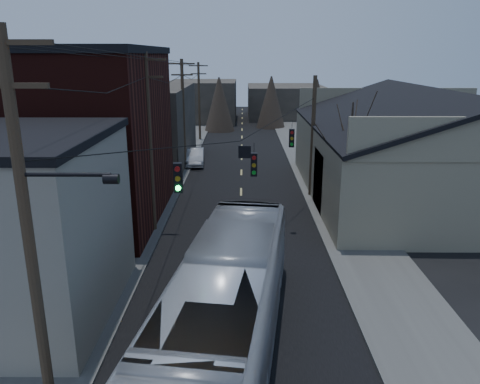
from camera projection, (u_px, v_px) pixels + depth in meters
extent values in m
cube|color=black|center=(241.00, 178.00, 38.63)|extent=(9.00, 110.00, 0.02)
cube|color=#474744|center=(163.00, 178.00, 38.66)|extent=(4.00, 110.00, 0.12)
cube|color=#474744|center=(320.00, 178.00, 38.58)|extent=(4.00, 110.00, 0.12)
cube|color=gray|center=(0.00, 230.00, 17.56)|extent=(8.00, 8.00, 7.00)
cube|color=black|center=(72.00, 140.00, 27.69)|extent=(10.00, 12.00, 10.00)
cube|color=#312C27|center=(140.00, 125.00, 43.46)|extent=(9.00, 14.00, 7.00)
cube|color=gray|center=(425.00, 163.00, 33.05)|extent=(16.00, 20.00, 5.00)
cube|color=black|center=(372.00, 108.00, 32.00)|extent=(8.16, 20.60, 2.86)
cube|color=#312C27|center=(203.00, 101.00, 71.39)|extent=(10.00, 12.00, 6.00)
cube|color=#312C27|center=(285.00, 101.00, 76.25)|extent=(12.00, 14.00, 5.00)
cone|color=black|center=(349.00, 163.00, 27.99)|extent=(0.40, 0.40, 7.20)
cylinder|color=#382B1E|center=(31.00, 253.00, 11.29)|extent=(0.28, 0.28, 10.50)
cube|color=#382B1E|center=(2.00, 42.00, 9.91)|extent=(2.20, 0.12, 0.12)
cylinder|color=#382B1E|center=(150.00, 146.00, 25.74)|extent=(0.28, 0.28, 10.00)
cube|color=#382B1E|center=(145.00, 59.00, 24.44)|extent=(2.20, 0.12, 0.12)
cylinder|color=#382B1E|center=(183.00, 116.00, 40.20)|extent=(0.28, 0.28, 9.50)
cube|color=#382B1E|center=(182.00, 64.00, 38.97)|extent=(2.20, 0.12, 0.12)
cylinder|color=#382B1E|center=(199.00, 102.00, 54.66)|extent=(0.28, 0.28, 9.00)
cube|color=#382B1E|center=(198.00, 66.00, 53.50)|extent=(2.20, 0.12, 0.12)
cylinder|color=#382B1E|center=(313.00, 138.00, 32.61)|extent=(0.28, 0.28, 8.50)
cube|color=black|center=(178.00, 178.00, 15.39)|extent=(0.28, 0.20, 1.00)
cube|color=black|center=(254.00, 165.00, 19.86)|extent=(0.28, 0.20, 1.00)
cube|color=black|center=(292.00, 138.00, 25.57)|extent=(0.28, 0.20, 1.00)
imported|color=#9FA3AB|center=(228.00, 303.00, 15.61)|extent=(4.94, 13.70, 3.73)
imported|color=#A6A8AE|center=(195.00, 157.00, 43.21)|extent=(1.89, 4.61, 1.49)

